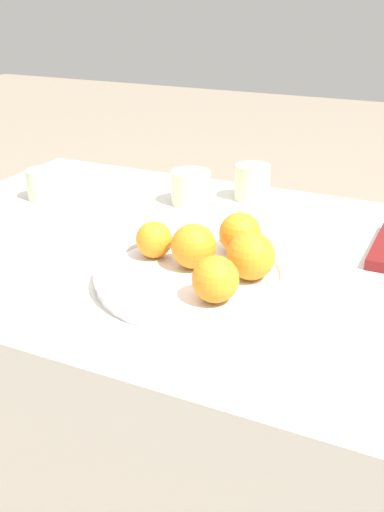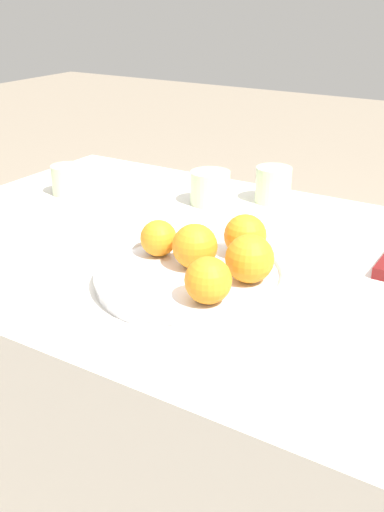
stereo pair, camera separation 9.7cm
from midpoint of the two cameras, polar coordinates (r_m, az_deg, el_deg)
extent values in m
cube|color=silver|center=(1.26, 5.36, -16.18)|extent=(1.58, 0.82, 0.73)
cylinder|color=silver|center=(0.98, -2.81, -2.18)|extent=(0.32, 0.32, 0.02)
torus|color=silver|center=(0.98, -2.83, -1.65)|extent=(0.32, 0.32, 0.02)
sphere|color=orange|center=(0.88, -0.91, -2.32)|extent=(0.07, 0.07, 0.07)
sphere|color=orange|center=(0.94, 2.73, -0.06)|extent=(0.08, 0.08, 0.08)
sphere|color=orange|center=(1.03, 1.95, 2.12)|extent=(0.07, 0.07, 0.07)
sphere|color=orange|center=(0.98, -2.68, 0.88)|extent=(0.08, 0.08, 0.08)
sphere|color=orange|center=(1.03, -6.33, 1.50)|extent=(0.06, 0.06, 0.06)
cylinder|color=beige|center=(1.34, -2.21, 6.51)|extent=(0.09, 0.09, 0.07)
cylinder|color=beige|center=(1.43, -15.89, 6.56)|extent=(0.07, 0.07, 0.07)
cylinder|color=beige|center=(1.37, 3.74, 6.98)|extent=(0.08, 0.08, 0.08)
camera|label=1|loc=(0.05, -92.86, -1.30)|focal=42.00mm
camera|label=2|loc=(0.05, 87.14, 1.30)|focal=42.00mm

